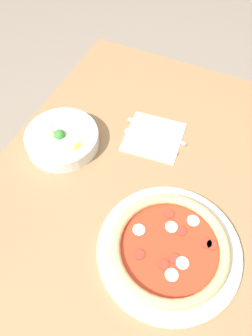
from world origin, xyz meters
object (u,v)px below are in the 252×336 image
Objects in this scene: fork at (151,142)px; knife at (159,133)px; pizza at (169,248)px; bowl at (62,138)px.

fork and knife have the same top height.
pizza is 0.38m from knife.
fork is 0.89× the size of knife.
pizza is 0.34m from fork.
bowl is (0.18, 0.41, 0.01)m from pizza.
pizza is 1.95× the size of fork.
fork is (0.11, -0.24, -0.02)m from bowl.
bowl is 1.08× the size of knife.
knife is (0.05, -0.01, -0.00)m from fork.
pizza is 1.61× the size of bowl.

